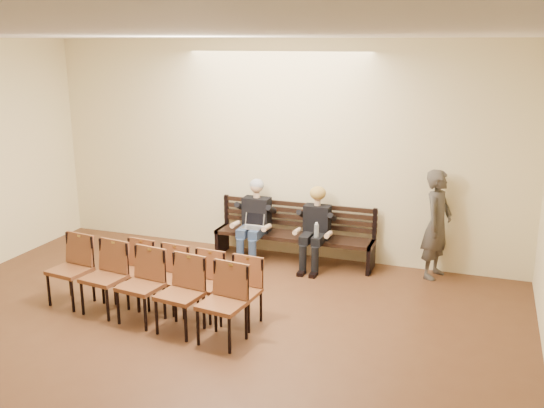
{
  "coord_description": "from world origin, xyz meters",
  "views": [
    {
      "loc": [
        3.19,
        -4.17,
        3.45
      ],
      "look_at": [
        0.24,
        4.05,
        1.1
      ],
      "focal_mm": 40.0,
      "sensor_mm": 36.0,
      "label": 1
    }
  ],
  "objects": [
    {
      "name": "chair_row_back",
      "position": [
        -0.35,
        2.34,
        0.43
      ],
      "size": [
        2.1,
        0.63,
        0.85
      ],
      "primitive_type": "cube",
      "rotation": [
        0.0,
        0.0,
        -0.08
      ],
      "color": "brown",
      "rests_on": "ground"
    },
    {
      "name": "bench",
      "position": [
        0.39,
        4.65,
        0.23
      ],
      "size": [
        2.6,
        0.9,
        0.45
      ],
      "primitive_type": "cube",
      "color": "black",
      "rests_on": "ground"
    },
    {
      "name": "chair_row_front",
      "position": [
        -0.75,
        1.92,
        0.47
      ],
      "size": [
        2.93,
        0.89,
        0.94
      ],
      "primitive_type": "cube",
      "rotation": [
        0.0,
        0.0,
        -0.13
      ],
      "color": "brown",
      "rests_on": "ground"
    },
    {
      "name": "bag",
      "position": [
        -0.68,
        3.09,
        0.13
      ],
      "size": [
        0.41,
        0.34,
        0.26
      ],
      "primitive_type": "cube",
      "rotation": [
        0.0,
        0.0,
        0.32
      ],
      "color": "black",
      "rests_on": "ground"
    },
    {
      "name": "passerby",
      "position": [
        2.6,
        4.75,
        0.95
      ],
      "size": [
        0.63,
        0.79,
        1.9
      ],
      "primitive_type": "imported",
      "rotation": [
        0.0,
        0.0,
        1.28
      ],
      "color": "#3C3731",
      "rests_on": "ground"
    },
    {
      "name": "seated_woman",
      "position": [
        0.79,
        4.53,
        0.58
      ],
      "size": [
        0.5,
        0.69,
        1.17
      ],
      "primitive_type": null,
      "color": "black",
      "rests_on": "ground"
    },
    {
      "name": "seated_man",
      "position": [
        -0.23,
        4.53,
        0.64
      ],
      "size": [
        0.54,
        0.74,
        1.29
      ],
      "primitive_type": null,
      "color": "black",
      "rests_on": "ground"
    },
    {
      "name": "water_bottle",
      "position": [
        0.87,
        4.28,
        0.57
      ],
      "size": [
        0.09,
        0.09,
        0.24
      ],
      "primitive_type": "cylinder",
      "rotation": [
        0.0,
        0.0,
        -0.22
      ],
      "color": "silver",
      "rests_on": "bench"
    },
    {
      "name": "room_walls",
      "position": [
        0.0,
        0.79,
        2.54
      ],
      "size": [
        8.02,
        10.01,
        3.51
      ],
      "color": "beige",
      "rests_on": "ground"
    },
    {
      "name": "laptop",
      "position": [
        -0.21,
        4.35,
        0.57
      ],
      "size": [
        0.34,
        0.28,
        0.23
      ],
      "primitive_type": "cube",
      "rotation": [
        0.0,
        0.0,
        -0.08
      ],
      "color": "silver",
      "rests_on": "bench"
    }
  ]
}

